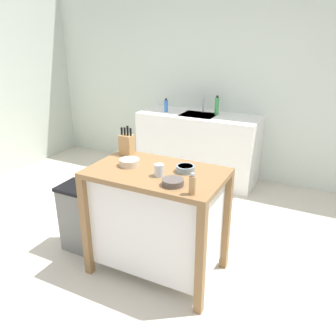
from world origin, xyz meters
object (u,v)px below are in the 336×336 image
(pepper_grinder, at_px, (192,184))
(bottle_dish_soap, at_px, (217,106))
(bowl_stoneware_deep, at_px, (173,182))
(bowl_ceramic_wide, at_px, (129,162))
(sink_faucet, at_px, (203,104))
(knife_block, at_px, (127,144))
(bowl_ceramic_small, at_px, (185,169))
(trash_bin, at_px, (82,218))
(drinking_cup, at_px, (159,170))
(kitchen_island, at_px, (157,217))
(bottle_hand_soap, at_px, (166,106))

(pepper_grinder, xyz_separation_m, bottle_dish_soap, (-0.63, 2.31, 0.02))
(bowl_stoneware_deep, xyz_separation_m, bowl_ceramic_wide, (-0.46, 0.18, 0.00))
(bowl_ceramic_wide, bearing_deg, sink_faucet, 95.41)
(bowl_ceramic_wide, bearing_deg, knife_block, 126.78)
(knife_block, bearing_deg, bowl_ceramic_wide, -53.22)
(bowl_ceramic_small, xyz_separation_m, sink_faucet, (-0.64, 2.04, 0.06))
(pepper_grinder, relative_size, trash_bin, 0.24)
(knife_block, distance_m, bowl_ceramic_wide, 0.28)
(bowl_ceramic_wide, distance_m, pepper_grinder, 0.68)
(bowl_stoneware_deep, distance_m, sink_faucet, 2.39)
(bowl_stoneware_deep, relative_size, bowl_ceramic_wide, 0.95)
(pepper_grinder, distance_m, sink_faucet, 2.51)
(bowl_stoneware_deep, bearing_deg, bowl_ceramic_wide, 159.25)
(bowl_stoneware_deep, xyz_separation_m, trash_bin, (-0.99, 0.15, -0.62))
(drinking_cup, bearing_deg, kitchen_island, 131.14)
(trash_bin, bearing_deg, bowl_ceramic_wide, 2.88)
(bowl_ceramic_small, bearing_deg, bottle_dish_soap, 102.51)
(sink_faucet, bearing_deg, bowl_ceramic_wide, -84.59)
(knife_block, relative_size, bottle_hand_soap, 1.41)
(bowl_stoneware_deep, bearing_deg, knife_block, 147.94)
(trash_bin, bearing_deg, knife_block, 33.93)
(kitchen_island, relative_size, knife_block, 4.15)
(bowl_ceramic_small, height_order, trash_bin, bowl_ceramic_small)
(knife_block, height_order, bowl_ceramic_small, knife_block)
(bottle_dish_soap, bearing_deg, pepper_grinder, -74.69)
(kitchen_island, distance_m, pepper_grinder, 0.67)
(trash_bin, bearing_deg, pepper_grinder, -10.80)
(bowl_stoneware_deep, distance_m, drinking_cup, 0.19)
(pepper_grinder, bearing_deg, bowl_ceramic_small, 120.45)
(drinking_cup, relative_size, bottle_dish_soap, 0.37)
(bowl_stoneware_deep, bearing_deg, bottle_hand_soap, 117.99)
(bowl_ceramic_wide, bearing_deg, trash_bin, -177.12)
(bottle_hand_soap, bearing_deg, pepper_grinder, -59.32)
(sink_faucet, xyz_separation_m, bottle_dish_soap, (0.21, -0.06, 0.00))
(bowl_ceramic_small, xyz_separation_m, bottle_dish_soap, (-0.44, 1.98, 0.06))
(trash_bin, height_order, bottle_hand_soap, bottle_hand_soap)
(kitchen_island, height_order, bowl_stoneware_deep, bowl_stoneware_deep)
(pepper_grinder, relative_size, bottle_dish_soap, 0.64)
(trash_bin, bearing_deg, bowl_ceramic_small, 6.29)
(pepper_grinder, relative_size, sink_faucet, 0.70)
(knife_block, distance_m, bowl_ceramic_small, 0.62)
(knife_block, height_order, trash_bin, knife_block)
(kitchen_island, relative_size, pepper_grinder, 6.76)
(bowl_ceramic_small, relative_size, pepper_grinder, 0.90)
(drinking_cup, height_order, bottle_hand_soap, bottle_hand_soap)
(knife_block, distance_m, pepper_grinder, 0.92)
(kitchen_island, bearing_deg, bowl_ceramic_small, 21.69)
(drinking_cup, bearing_deg, pepper_grinder, -27.22)
(kitchen_island, relative_size, bottle_dish_soap, 4.29)
(pepper_grinder, distance_m, bottle_hand_soap, 2.52)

